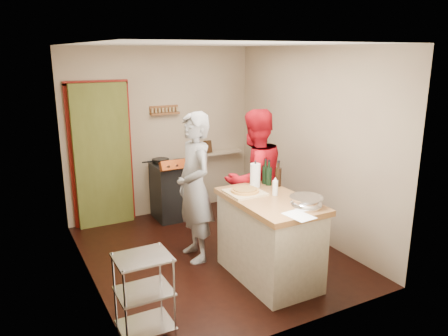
{
  "coord_description": "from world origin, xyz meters",
  "views": [
    {
      "loc": [
        -2.29,
        -4.61,
        2.53
      ],
      "look_at": [
        0.17,
        0.0,
        1.12
      ],
      "focal_mm": 35.0,
      "sensor_mm": 36.0,
      "label": 1
    }
  ],
  "objects_px": {
    "island": "(269,237)",
    "person_red": "(254,179)",
    "wire_shelving": "(144,292)",
    "stove": "(174,190)",
    "person_stripe": "(195,188)"
  },
  "relations": [
    {
      "from": "island",
      "to": "person_red",
      "type": "distance_m",
      "value": 0.98
    },
    {
      "from": "island",
      "to": "wire_shelving",
      "type": "bearing_deg",
      "value": -167.1
    },
    {
      "from": "wire_shelving",
      "to": "island",
      "type": "bearing_deg",
      "value": 12.9
    },
    {
      "from": "island",
      "to": "person_red",
      "type": "height_order",
      "value": "person_red"
    },
    {
      "from": "stove",
      "to": "wire_shelving",
      "type": "bearing_deg",
      "value": -116.85
    },
    {
      "from": "person_stripe",
      "to": "island",
      "type": "bearing_deg",
      "value": 34.6
    },
    {
      "from": "stove",
      "to": "person_red",
      "type": "bearing_deg",
      "value": -68.28
    },
    {
      "from": "person_stripe",
      "to": "wire_shelving",
      "type": "bearing_deg",
      "value": -38.12
    },
    {
      "from": "wire_shelving",
      "to": "person_red",
      "type": "distance_m",
      "value": 2.29
    },
    {
      "from": "island",
      "to": "person_stripe",
      "type": "xyz_separation_m",
      "value": [
        -0.53,
        0.85,
        0.42
      ]
    },
    {
      "from": "person_red",
      "to": "island",
      "type": "bearing_deg",
      "value": 61.54
    },
    {
      "from": "stove",
      "to": "wire_shelving",
      "type": "height_order",
      "value": "stove"
    },
    {
      "from": "stove",
      "to": "person_red",
      "type": "distance_m",
      "value": 1.6
    },
    {
      "from": "stove",
      "to": "wire_shelving",
      "type": "relative_size",
      "value": 1.26
    },
    {
      "from": "stove",
      "to": "island",
      "type": "distance_m",
      "value": 2.28
    }
  ]
}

